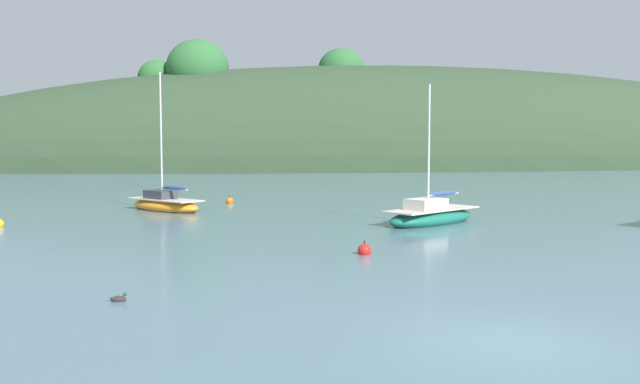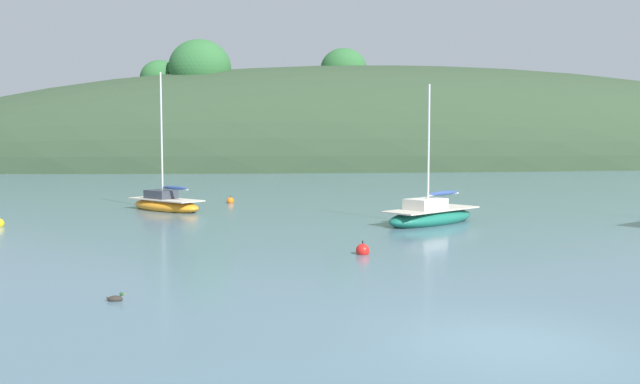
{
  "view_description": "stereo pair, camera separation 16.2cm",
  "coord_description": "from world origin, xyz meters",
  "px_view_note": "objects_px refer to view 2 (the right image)",
  "views": [
    {
      "loc": [
        -5.41,
        -10.5,
        3.58
      ],
      "look_at": [
        0.0,
        20.0,
        1.2
      ],
      "focal_mm": 36.39,
      "sensor_mm": 36.0,
      "label": 1
    },
    {
      "loc": [
        -5.25,
        -10.53,
        3.58
      ],
      "look_at": [
        0.0,
        20.0,
        1.2
      ],
      "focal_mm": 36.39,
      "sensor_mm": 36.0,
      "label": 2
    }
  ],
  "objects_px": {
    "mooring_buoy_inner": "(230,201)",
    "sailboat_blue_center": "(431,216)",
    "mooring_buoy_outer": "(363,250)",
    "duck_straggler": "(115,299)",
    "sailboat_teal_outer": "(165,204)"
  },
  "relations": [
    {
      "from": "duck_straggler",
      "to": "mooring_buoy_outer",
      "type": "bearing_deg",
      "value": 35.88
    },
    {
      "from": "duck_straggler",
      "to": "sailboat_teal_outer",
      "type": "bearing_deg",
      "value": 90.47
    },
    {
      "from": "mooring_buoy_outer",
      "to": "duck_straggler",
      "type": "relative_size",
      "value": 1.27
    },
    {
      "from": "sailboat_blue_center",
      "to": "mooring_buoy_inner",
      "type": "bearing_deg",
      "value": 126.74
    },
    {
      "from": "mooring_buoy_inner",
      "to": "duck_straggler",
      "type": "distance_m",
      "value": 23.7
    },
    {
      "from": "sailboat_teal_outer",
      "to": "mooring_buoy_inner",
      "type": "bearing_deg",
      "value": 44.74
    },
    {
      "from": "sailboat_blue_center",
      "to": "mooring_buoy_inner",
      "type": "distance_m",
      "value": 14.06
    },
    {
      "from": "sailboat_teal_outer",
      "to": "sailboat_blue_center",
      "type": "bearing_deg",
      "value": -33.11
    },
    {
      "from": "mooring_buoy_inner",
      "to": "sailboat_blue_center",
      "type": "bearing_deg",
      "value": -53.26
    },
    {
      "from": "mooring_buoy_outer",
      "to": "duck_straggler",
      "type": "height_order",
      "value": "mooring_buoy_outer"
    },
    {
      "from": "sailboat_blue_center",
      "to": "mooring_buoy_outer",
      "type": "xyz_separation_m",
      "value": [
        -4.82,
        -7.17,
        -0.22
      ]
    },
    {
      "from": "mooring_buoy_outer",
      "to": "sailboat_teal_outer",
      "type": "bearing_deg",
      "value": 115.44
    },
    {
      "from": "mooring_buoy_inner",
      "to": "duck_straggler",
      "type": "relative_size",
      "value": 1.27
    },
    {
      "from": "sailboat_teal_outer",
      "to": "duck_straggler",
      "type": "relative_size",
      "value": 17.41
    },
    {
      "from": "mooring_buoy_inner",
      "to": "duck_straggler",
      "type": "height_order",
      "value": "mooring_buoy_inner"
    }
  ]
}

